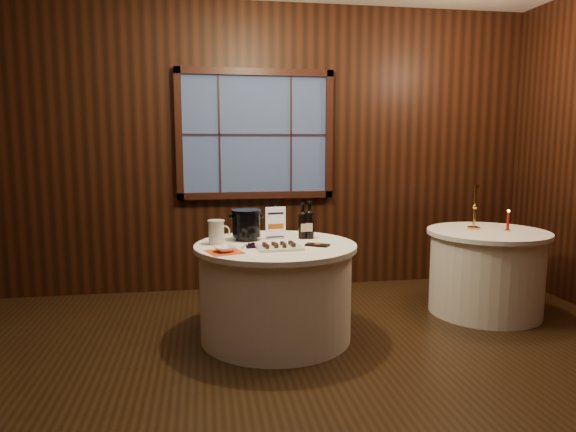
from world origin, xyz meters
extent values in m
plane|color=black|center=(0.00, 0.00, 0.00)|extent=(6.00, 6.00, 0.00)
cube|color=black|center=(0.00, 2.50, 1.50)|extent=(6.00, 0.02, 3.00)
cube|color=#35456F|center=(0.00, 2.47, 1.65)|extent=(1.50, 0.01, 1.20)
cylinder|color=white|center=(0.00, 1.00, 0.36)|extent=(1.20, 1.20, 0.73)
cylinder|color=white|center=(0.00, 1.00, 0.75)|extent=(1.28, 1.28, 0.04)
cylinder|color=white|center=(2.00, 1.30, 0.36)|extent=(1.00, 1.00, 0.73)
cylinder|color=white|center=(2.00, 1.30, 0.75)|extent=(1.08, 1.08, 0.04)
cube|color=silver|center=(0.03, 1.23, 0.78)|extent=(0.15, 0.10, 0.01)
cube|color=silver|center=(0.03, 1.23, 0.92)|extent=(0.02, 0.02, 0.26)
cube|color=white|center=(0.03, 1.22, 0.92)|extent=(0.17, 0.03, 0.24)
cylinder|color=black|center=(0.26, 1.19, 0.87)|extent=(0.07, 0.07, 0.19)
sphere|color=black|center=(0.26, 1.19, 0.96)|extent=(0.07, 0.07, 0.07)
cylinder|color=black|center=(0.26, 1.19, 1.02)|extent=(0.03, 0.03, 0.09)
cylinder|color=black|center=(0.26, 1.19, 1.06)|extent=(0.03, 0.03, 0.02)
cube|color=beige|center=(0.26, 1.15, 0.87)|extent=(0.05, 0.01, 0.07)
cylinder|color=black|center=(0.31, 1.18, 0.87)|extent=(0.07, 0.07, 0.20)
sphere|color=black|center=(0.31, 1.18, 0.97)|extent=(0.07, 0.07, 0.07)
cylinder|color=black|center=(0.31, 1.18, 1.03)|extent=(0.03, 0.03, 0.09)
cylinder|color=black|center=(0.31, 1.18, 1.07)|extent=(0.03, 0.03, 0.02)
cube|color=beige|center=(0.31, 1.15, 0.87)|extent=(0.05, 0.02, 0.07)
cylinder|color=black|center=(-0.21, 1.20, 0.79)|extent=(0.18, 0.18, 0.03)
cylinder|color=black|center=(-0.21, 1.20, 0.90)|extent=(0.23, 0.23, 0.20)
cylinder|color=black|center=(-0.21, 1.20, 1.01)|extent=(0.25, 0.25, 0.02)
cube|color=white|center=(0.00, 0.80, 0.78)|extent=(0.35, 0.25, 0.02)
cube|color=black|center=(0.31, 0.86, 0.78)|extent=(0.20, 0.17, 0.01)
cylinder|color=#3D2E16|center=(-0.26, 0.86, 0.79)|extent=(0.06, 0.03, 0.03)
cylinder|color=white|center=(-0.46, 1.07, 0.86)|extent=(0.12, 0.12, 0.18)
cylinder|color=white|center=(-0.46, 1.07, 0.95)|extent=(0.13, 0.13, 0.01)
torus|color=white|center=(-0.40, 1.07, 0.87)|extent=(0.09, 0.02, 0.09)
cube|color=#DF4312|center=(-0.41, 0.75, 0.77)|extent=(0.29, 0.29, 0.00)
imported|color=white|center=(-0.41, 0.75, 0.79)|extent=(0.20, 0.20, 0.04)
cylinder|color=gold|center=(1.91, 1.40, 0.78)|extent=(0.12, 0.12, 0.02)
cylinder|color=gold|center=(1.91, 1.40, 0.97)|extent=(0.03, 0.03, 0.36)
cylinder|color=gold|center=(1.91, 1.40, 1.16)|extent=(0.06, 0.06, 0.03)
cylinder|color=gold|center=(2.16, 1.25, 0.78)|extent=(0.05, 0.05, 0.01)
cylinder|color=maroon|center=(2.16, 1.25, 0.86)|extent=(0.02, 0.02, 0.16)
sphere|color=#FFB23F|center=(2.16, 1.25, 0.95)|extent=(0.02, 0.02, 0.02)
camera|label=1|loc=(-0.56, -2.94, 1.55)|focal=32.00mm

